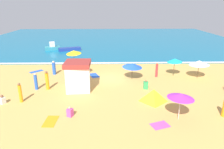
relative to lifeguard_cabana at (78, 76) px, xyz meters
name	(u,v)px	position (x,y,z in m)	size (l,w,h in m)	color
ground_plane	(111,78)	(3.24, 3.12, -1.46)	(60.00, 60.00, 0.00)	#E0A856
ocean_water	(109,39)	(3.24, 31.12, -1.41)	(60.00, 44.00, 0.10)	#146B93
wave_breaker_foam	(110,63)	(3.24, 9.42, -1.36)	(57.00, 0.70, 0.01)	white
lifeguard_cabana	(78,76)	(0.00, 0.00, 0.00)	(2.43, 2.52, 2.87)	white
beach_umbrella_0	(199,63)	(13.24, 3.09, 0.36)	(2.32, 2.29, 2.15)	#4C3823
beach_umbrella_2	(74,52)	(-1.63, 7.86, 0.60)	(2.65, 2.67, 2.38)	#4C3823
beach_umbrella_3	(132,65)	(5.66, 2.95, 0.16)	(3.18, 3.18, 1.93)	#4C3823
beach_umbrella_4	(80,60)	(-0.44, 4.84, 0.27)	(2.69, 2.70, 1.98)	#4C3823
beach_umbrella_5	(175,60)	(10.72, 3.95, 0.44)	(2.13, 2.11, 2.18)	#4C3823
beach_umbrella_6	(181,96)	(8.10, -5.81, 0.42)	(2.46, 2.45, 2.10)	silver
beach_tent	(153,95)	(6.87, -2.80, -0.90)	(1.97, 1.94, 1.13)	yellow
beachgoer_1	(157,70)	(8.61, 3.62, -0.62)	(0.34, 0.34, 1.73)	red
beachgoer_2	(2,100)	(-6.10, -2.98, -1.11)	(0.54, 0.54, 0.81)	white
beachgoer_3	(36,82)	(-4.22, 0.09, -0.65)	(0.39, 0.39, 1.72)	blue
beachgoer_4	(20,93)	(-4.63, -2.69, -0.62)	(0.32, 0.32, 1.76)	orange
beachgoer_6	(54,68)	(-3.60, 4.78, -0.69)	(0.46, 0.46, 1.68)	blue
beachgoer_7	(70,112)	(0.04, -5.22, -1.11)	(0.52, 0.52, 0.83)	#D84CA5
beachgoer_8	(47,81)	(-3.10, 0.10, -0.55)	(0.45, 0.45, 1.91)	orange
beachgoer_9	(146,85)	(6.70, 0.02, -1.06)	(0.50, 0.50, 0.94)	green
beach_towel_0	(36,71)	(-6.17, 5.93, -1.46)	(1.71, 1.68, 0.01)	blue
beach_towel_1	(94,75)	(1.27, 4.23, -1.46)	(1.48, 1.97, 0.01)	blue
beach_towel_2	(160,125)	(6.56, -6.60, -1.46)	(1.49, 1.27, 0.01)	#D84CA5
beach_towel_3	(51,121)	(-1.26, -5.92, -1.46)	(0.94, 1.63, 0.01)	orange
small_boat_0	(70,49)	(-4.05, 18.04, -1.10)	(4.10, 2.43, 0.52)	navy
small_boat_1	(52,47)	(-7.36, 18.76, -0.89)	(2.95, 2.12, 1.48)	teal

